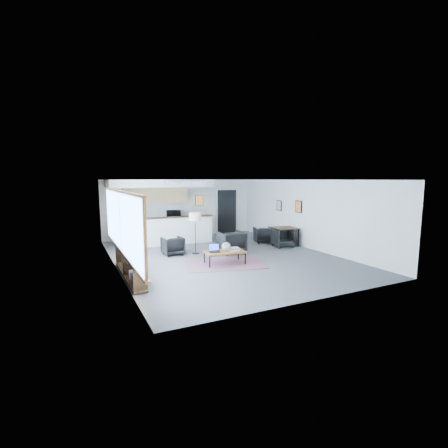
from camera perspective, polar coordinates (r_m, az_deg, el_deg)
name	(u,v)px	position (r m, az deg, el deg)	size (l,w,h in m)	color
room	(224,219)	(10.89, -0.08, 0.93)	(7.02, 9.02, 2.62)	#4D4D4F
window	(121,224)	(9.00, -17.71, 0.07)	(0.10, 5.95, 1.66)	#8CBFFF
console	(130,266)	(9.09, -16.25, -7.06)	(0.35, 3.00, 0.80)	#301E10
kitchenette	(160,209)	(13.95, -11.23, 2.63)	(4.20, 1.96, 2.60)	white
doorway	(227,211)	(15.87, 0.44, 2.31)	(1.10, 0.12, 2.15)	black
track_light	(185,182)	(12.62, -6.91, 7.42)	(1.60, 0.07, 0.15)	silver
wall_art_lower	(299,207)	(13.06, 12.98, 2.99)	(0.03, 0.38, 0.48)	black
wall_art_upper	(279,205)	(14.10, 9.66, 3.23)	(0.03, 0.34, 0.44)	black
kilim_rug	(225,264)	(10.18, 0.12, -6.99)	(2.67, 2.12, 0.01)	brown
coffee_table	(225,252)	(10.09, 0.12, -4.96)	(1.31, 0.80, 0.41)	brown
laptop	(214,249)	(10.01, -1.72, -4.49)	(0.38, 0.33, 0.24)	black
ceramic_pot	(226,247)	(10.05, 0.38, -4.01)	(0.28, 0.28, 0.28)	gray
book_stack	(235,249)	(10.23, 1.90, -4.37)	(0.33, 0.29, 0.09)	silver
coaster	(232,252)	(9.99, 1.35, -4.89)	(0.12, 0.12, 0.01)	#E5590C
armchair_left	(173,245)	(11.44, -9.02, -3.67)	(0.67, 0.63, 0.69)	black
armchair_right	(232,241)	(11.54, 1.33, -3.04)	(0.84, 0.79, 0.86)	black
floor_lamp	(195,218)	(11.38, -5.09, 1.05)	(0.54, 0.54, 1.46)	black
dining_table	(285,229)	(13.04, 10.69, -0.90)	(0.97, 0.97, 0.72)	#301E10
dining_chair_near	(283,239)	(12.81, 10.31, -2.56)	(0.63, 0.59, 0.65)	black
dining_chair_far	(263,235)	(13.53, 6.88, -1.99)	(0.60, 0.56, 0.62)	black
microwave	(173,213)	(14.59, -8.88, 1.94)	(0.59, 0.33, 0.40)	black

